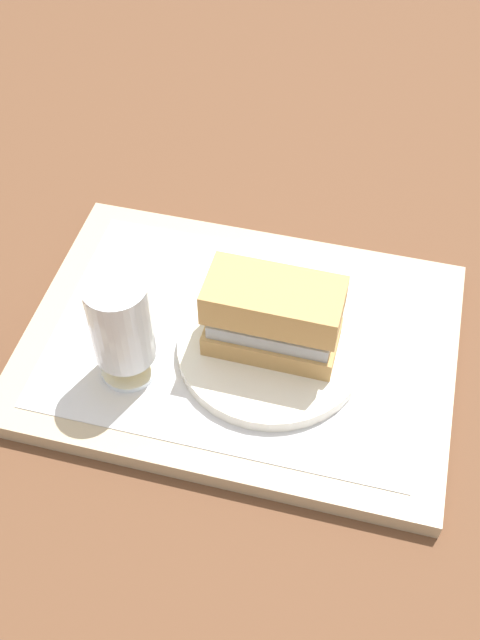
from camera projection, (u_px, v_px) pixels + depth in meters
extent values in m
plane|color=brown|center=(240.00, 350.00, 0.81)|extent=(3.00, 3.00, 0.00)
cube|color=tan|center=(240.00, 344.00, 0.80)|extent=(0.44, 0.32, 0.02)
cube|color=silver|center=(240.00, 338.00, 0.79)|extent=(0.38, 0.27, 0.00)
cylinder|color=silver|center=(271.00, 348.00, 0.78)|extent=(0.19, 0.19, 0.01)
cube|color=tan|center=(272.00, 336.00, 0.76)|extent=(0.13, 0.07, 0.02)
cube|color=#9EA3A8|center=(273.00, 323.00, 0.75)|extent=(0.12, 0.06, 0.02)
cube|color=silver|center=(273.00, 315.00, 0.74)|extent=(0.11, 0.05, 0.01)
sphere|color=#47932D|center=(222.00, 298.00, 0.74)|extent=(0.04, 0.04, 0.04)
cube|color=tan|center=(274.00, 300.00, 0.72)|extent=(0.13, 0.07, 0.04)
cylinder|color=silver|center=(129.00, 368.00, 0.76)|extent=(0.06, 0.06, 0.01)
cylinder|color=silver|center=(128.00, 359.00, 0.75)|extent=(0.01, 0.01, 0.02)
cylinder|color=silver|center=(120.00, 321.00, 0.71)|extent=(0.06, 0.06, 0.09)
cylinder|color=gold|center=(124.00, 340.00, 0.73)|extent=(0.06, 0.06, 0.04)
cylinder|color=white|center=(121.00, 325.00, 0.71)|extent=(0.05, 0.05, 0.01)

